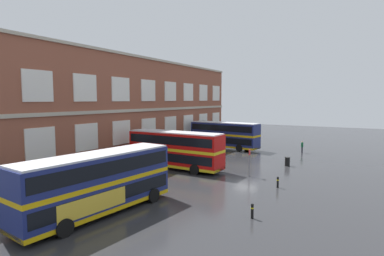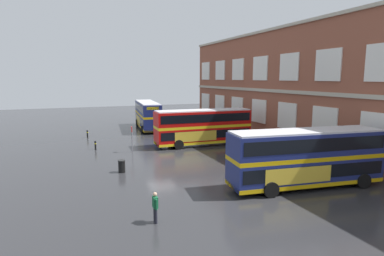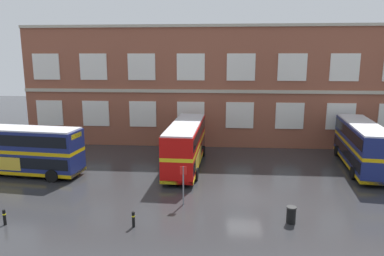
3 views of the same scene
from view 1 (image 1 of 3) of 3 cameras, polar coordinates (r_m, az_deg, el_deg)
name	(u,v)px [view 1 (image 1 of 3)]	position (r m, az deg, el deg)	size (l,w,h in m)	color
ground_plane	(230,164)	(36.68, 6.93, -6.67)	(120.00, 120.00, 0.00)	#2B2B2D
brick_terminal_building	(126,107)	(44.73, -12.13, 3.73)	(48.02, 8.19, 13.20)	brown
double_decker_near	(99,182)	(21.46, -16.84, -9.56)	(11.21, 3.75, 4.07)	navy
double_decker_middle	(175,149)	(33.99, -3.15, -3.90)	(3.17, 11.09, 4.07)	red
double_decker_far	(224,135)	(48.18, 5.97, -1.21)	(3.93, 11.23, 4.07)	navy
waiting_passenger	(302,146)	(46.63, 19.64, -3.22)	(0.63, 0.25, 1.70)	black
bus_stand_flag	(249,160)	(31.05, 10.53, -5.82)	(0.44, 0.10, 2.70)	slate
station_litter_bin	(287,161)	(37.09, 17.17, -5.91)	(0.60, 0.60, 1.03)	black
safety_bollard_west	(278,182)	(27.91, 15.52, -9.59)	(0.19, 0.19, 0.95)	black
safety_bollard_east	(252,211)	(20.72, 11.04, -14.77)	(0.19, 0.19, 0.95)	black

